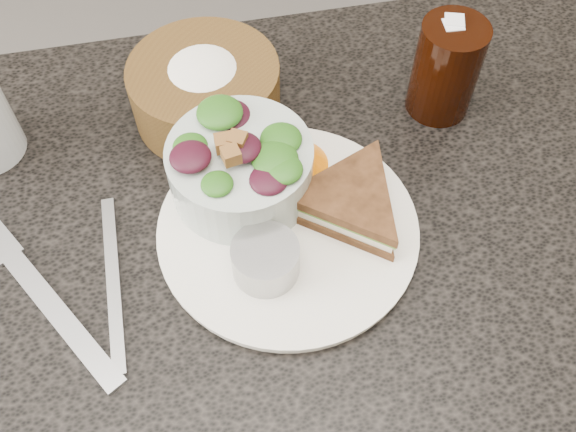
# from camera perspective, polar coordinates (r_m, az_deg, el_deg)

# --- Properties ---
(dining_table) EXTENTS (1.00, 0.70, 0.75)m
(dining_table) POSITION_cam_1_polar(r_m,az_deg,el_deg) (0.96, -2.19, -15.28)
(dining_table) COLOR black
(dining_table) RESTS_ON floor
(dinner_plate) EXTENTS (0.25, 0.25, 0.01)m
(dinner_plate) POSITION_cam_1_polar(r_m,az_deg,el_deg) (0.63, 0.00, -1.23)
(dinner_plate) COLOR silver
(dinner_plate) RESTS_ON dining_table
(sandwich) EXTENTS (0.20, 0.20, 0.04)m
(sandwich) POSITION_cam_1_polar(r_m,az_deg,el_deg) (0.62, 5.53, 1.25)
(sandwich) COLOR brown
(sandwich) RESTS_ON dinner_plate
(salad_bowl) EXTENTS (0.19, 0.19, 0.08)m
(salad_bowl) POSITION_cam_1_polar(r_m,az_deg,el_deg) (0.62, -4.29, 4.80)
(salad_bowl) COLOR #A2B0A9
(salad_bowl) RESTS_ON dinner_plate
(dressing_ramekin) EXTENTS (0.07, 0.07, 0.04)m
(dressing_ramekin) POSITION_cam_1_polar(r_m,az_deg,el_deg) (0.59, -2.01, -3.91)
(dressing_ramekin) COLOR gray
(dressing_ramekin) RESTS_ON dinner_plate
(orange_wedge) EXTENTS (0.07, 0.07, 0.03)m
(orange_wedge) POSITION_cam_1_polar(r_m,az_deg,el_deg) (0.66, 0.87, 5.43)
(orange_wedge) COLOR orange
(orange_wedge) RESTS_ON dinner_plate
(fork) EXTENTS (0.12, 0.18, 0.01)m
(fork) POSITION_cam_1_polar(r_m,az_deg,el_deg) (0.63, -20.00, -7.87)
(fork) COLOR #A2A3A7
(fork) RESTS_ON dining_table
(knife) EXTENTS (0.01, 0.19, 0.00)m
(knife) POSITION_cam_1_polar(r_m,az_deg,el_deg) (0.63, -15.28, -5.52)
(knife) COLOR #9C9EA1
(knife) RESTS_ON dining_table
(bread_basket) EXTENTS (0.20, 0.20, 0.09)m
(bread_basket) POSITION_cam_1_polar(r_m,az_deg,el_deg) (0.71, -7.45, 11.66)
(bread_basket) COLOR #523C18
(bread_basket) RESTS_ON dining_table
(cola_glass) EXTENTS (0.09, 0.09, 0.12)m
(cola_glass) POSITION_cam_1_polar(r_m,az_deg,el_deg) (0.72, 13.96, 12.91)
(cola_glass) COLOR black
(cola_glass) RESTS_ON dining_table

